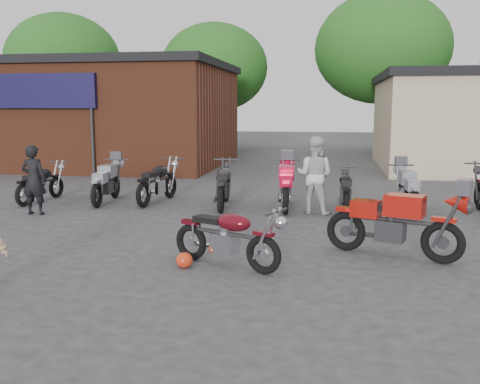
% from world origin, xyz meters
% --- Properties ---
extents(ground, '(90.00, 90.00, 0.00)m').
position_xyz_m(ground, '(0.00, 0.00, 0.00)').
color(ground, '#343436').
extents(brick_building, '(12.00, 8.00, 4.00)m').
position_xyz_m(brick_building, '(-9.00, 14.00, 2.00)').
color(brick_building, brown).
rests_on(brick_building, ground).
extents(tree_0, '(6.56, 6.56, 8.20)m').
position_xyz_m(tree_0, '(-14.00, 22.00, 4.10)').
color(tree_0, '#195917').
rests_on(tree_0, ground).
extents(tree_1, '(5.92, 5.92, 7.40)m').
position_xyz_m(tree_1, '(-5.00, 22.00, 3.70)').
color(tree_1, '#195917').
rests_on(tree_1, ground).
extents(tree_2, '(7.04, 7.04, 8.80)m').
position_xyz_m(tree_2, '(4.00, 22.00, 4.40)').
color(tree_2, '#195917').
rests_on(tree_2, ground).
extents(vintage_motorcycle, '(1.97, 1.32, 1.09)m').
position_xyz_m(vintage_motorcycle, '(0.02, 0.21, 0.55)').
color(vintage_motorcycle, '#560A13').
rests_on(vintage_motorcycle, ground).
extents(sportbike, '(2.30, 1.44, 1.27)m').
position_xyz_m(sportbike, '(2.63, 1.21, 0.63)').
color(sportbike, red).
rests_on(sportbike, ground).
extents(helmet, '(0.34, 0.34, 0.24)m').
position_xyz_m(helmet, '(-0.64, 0.06, 0.12)').
color(helmet, red).
rests_on(helmet, ground).
extents(person_dark, '(0.59, 0.39, 1.61)m').
position_xyz_m(person_dark, '(-5.15, 3.47, 0.81)').
color(person_dark, black).
rests_on(person_dark, ground).
extents(person_light, '(1.03, 0.89, 1.79)m').
position_xyz_m(person_light, '(1.19, 4.70, 0.90)').
color(person_light, silver).
rests_on(person_light, ground).
extents(row_bike_0, '(0.81, 1.92, 1.08)m').
position_xyz_m(row_bike_0, '(-5.88, 5.01, 0.54)').
color(row_bike_0, black).
rests_on(row_bike_0, ground).
extents(row_bike_1, '(0.85, 2.05, 1.16)m').
position_xyz_m(row_bike_1, '(-4.16, 5.21, 0.58)').
color(row_bike_1, gray).
rests_on(row_bike_1, ground).
extents(row_bike_2, '(0.97, 2.14, 1.19)m').
position_xyz_m(row_bike_2, '(-2.85, 5.45, 0.60)').
color(row_bike_2, black).
rests_on(row_bike_2, ground).
extents(row_bike_3, '(0.94, 2.18, 1.23)m').
position_xyz_m(row_bike_3, '(-1.05, 5.12, 0.61)').
color(row_bike_3, black).
rests_on(row_bike_3, ground).
extents(row_bike_4, '(0.85, 2.18, 1.24)m').
position_xyz_m(row_bike_4, '(0.49, 5.21, 0.62)').
color(row_bike_4, red).
rests_on(row_bike_4, ground).
extents(row_bike_5, '(0.63, 1.88, 1.09)m').
position_xyz_m(row_bike_5, '(1.91, 5.16, 0.54)').
color(row_bike_5, black).
rests_on(row_bike_5, ground).
extents(row_bike_6, '(0.80, 2.00, 1.13)m').
position_xyz_m(row_bike_6, '(3.36, 5.37, 0.57)').
color(row_bike_6, gray).
rests_on(row_bike_6, ground).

